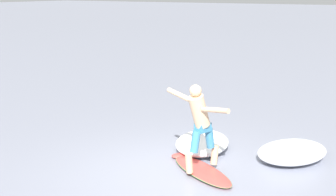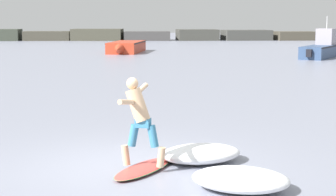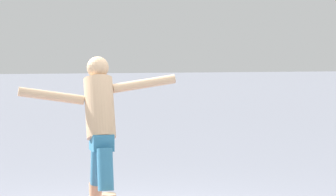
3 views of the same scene
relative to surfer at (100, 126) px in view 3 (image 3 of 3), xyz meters
The scene contains 1 object.
surfer is the anchor object (origin of this frame).
Camera 3 is at (6.96, -3.85, 1.66)m, focal length 85.00 mm.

